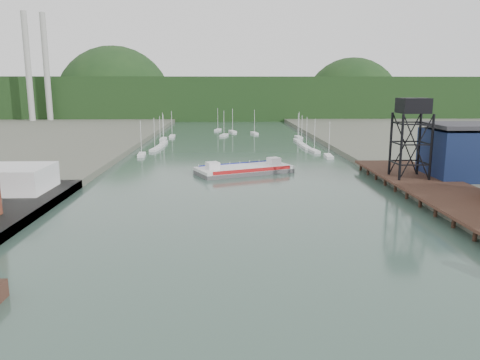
{
  "coord_description": "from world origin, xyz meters",
  "views": [
    {
      "loc": [
        -2.36,
        -35.0,
        20.42
      ],
      "look_at": [
        0.11,
        46.73,
        4.0
      ],
      "focal_mm": 35.0,
      "sensor_mm": 36.0,
      "label": 1
    }
  ],
  "objects": [
    {
      "name": "chain_ferry",
      "position": [
        1.96,
        74.92,
        0.93
      ],
      "size": [
        24.29,
        17.38,
        3.25
      ],
      "rotation": [
        0.0,
        0.0,
        0.42
      ],
      "color": "#504F52",
      "rests_on": "ground"
    },
    {
      "name": "ground",
      "position": [
        0.0,
        0.0,
        0.0
      ],
      "size": [
        600.0,
        600.0,
        0.0
      ],
      "primitive_type": "plane",
      "color": "#2E473C",
      "rests_on": "ground"
    },
    {
      "name": "east_pier",
      "position": [
        37.0,
        45.0,
        1.9
      ],
      "size": [
        14.0,
        70.0,
        2.45
      ],
      "color": "black",
      "rests_on": "ground"
    },
    {
      "name": "blue_shed",
      "position": [
        50.0,
        60.0,
        7.06
      ],
      "size": [
        20.5,
        14.5,
        11.3
      ],
      "color": "#0C1B36",
      "rests_on": "east_land"
    },
    {
      "name": "lift_tower",
      "position": [
        35.0,
        58.0,
        15.65
      ],
      "size": [
        6.5,
        6.5,
        16.0
      ],
      "color": "black",
      "rests_on": "east_pier"
    },
    {
      "name": "smokestacks",
      "position": [
        -106.0,
        232.5,
        30.0
      ],
      "size": [
        11.2,
        8.2,
        60.0
      ],
      "color": "#A5A5A0",
      "rests_on": "ground"
    },
    {
      "name": "distant_hills",
      "position": [
        -3.98,
        301.35,
        10.38
      ],
      "size": [
        500.0,
        120.0,
        80.0
      ],
      "color": "#183316",
      "rests_on": "ground"
    },
    {
      "name": "marina_sailboats",
      "position": [
        0.08,
        138.46,
        0.35
      ],
      "size": [
        57.71,
        92.65,
        0.9
      ],
      "color": "silver",
      "rests_on": "ground"
    }
  ]
}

